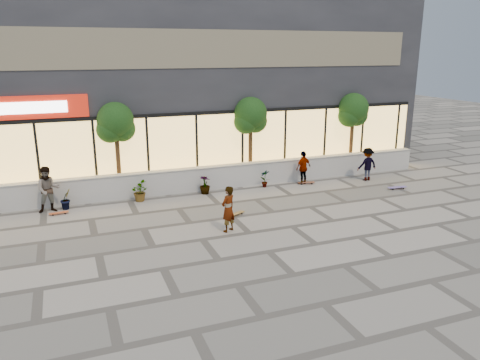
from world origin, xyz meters
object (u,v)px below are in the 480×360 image
object	(u,v)px
skater_right_far	(367,164)
skateboard_center	(236,213)
skater_center	(228,209)
tree_midwest	(116,125)
skater_right_near	(303,168)
tree_east	(353,112)
skater_left	(48,190)
skateboard_right_near	(306,182)
tree_mideast	(251,117)
skateboard_right_far	(397,187)
skateboard_left	(59,213)

from	to	relation	value
skater_right_far	skateboard_center	world-z (taller)	skater_right_far
skater_center	tree_midwest	bearing A→B (deg)	-93.43
skater_center	skater_right_near	distance (m)	6.69
tree_east	skater_left	xyz separation A→B (m)	(-14.28, -1.40, -2.10)
skateboard_right_near	tree_mideast	bearing A→B (deg)	159.03
tree_east	skateboard_center	world-z (taller)	tree_east
skateboard_right_far	tree_east	bearing A→B (deg)	95.55
skater_center	skateboard_right_near	world-z (taller)	skater_center
tree_east	skater_right_near	world-z (taller)	tree_east
skater_right_far	tree_mideast	bearing A→B (deg)	-21.68
skater_center	skateboard_right_near	xyz separation A→B (m)	(5.29, 4.17, -0.72)
tree_midwest	skater_right_near	xyz separation A→B (m)	(8.05, -1.40, -2.22)
tree_midwest	skateboard_right_near	bearing A→B (deg)	-10.39
skater_right_near	skateboard_right_near	distance (m)	0.71
tree_east	skateboard_right_near	world-z (taller)	tree_east
tree_east	skateboard_center	size ratio (longest dim) A/B	5.17
skater_right_near	skater_right_far	xyz separation A→B (m)	(3.11, -0.50, 0.01)
skateboard_left	skater_right_near	bearing A→B (deg)	-2.35
tree_midwest	skateboard_center	world-z (taller)	tree_midwest
skateboard_right_far	skateboard_left	bearing A→B (deg)	177.34
skater_right_near	skateboard_center	xyz separation A→B (m)	(-4.35, -2.89, -0.69)
skater_right_far	skateboard_center	size ratio (longest dim) A/B	2.05
skater_right_far	skateboard_center	xyz separation A→B (m)	(-7.46, -2.39, -0.70)
tree_midwest	skateboard_right_far	bearing A→B (deg)	-17.54
skater_right_near	skater_right_far	world-z (taller)	skater_right_far
skateboard_right_near	skater_center	bearing A→B (deg)	-128.20
tree_midwest	skateboard_right_far	distance (m)	12.46
skater_left	skateboard_left	bearing A→B (deg)	-59.31
tree_midwest	skater_right_near	world-z (taller)	tree_midwest
tree_east	skater_right_far	xyz separation A→B (m)	(-0.34, -1.90, -2.21)
tree_mideast	tree_east	bearing A→B (deg)	0.00
tree_mideast	skateboard_right_near	size ratio (longest dim) A/B	4.85
tree_mideast	skater_right_far	distance (m)	5.93
tree_east	skateboard_right_near	distance (m)	4.66
skateboard_center	skateboard_right_far	bearing A→B (deg)	-21.93
tree_midwest	tree_east	size ratio (longest dim) A/B	1.00
tree_mideast	skateboard_center	distance (m)	5.67
skater_right_near	tree_midwest	bearing A→B (deg)	-29.32
skater_center	skater_right_near	world-z (taller)	skater_center
skater_right_far	skateboard_right_near	bearing A→B (deg)	-9.16
skater_center	skater_right_near	size ratio (longest dim) A/B	1.04
tree_mideast	skateboard_right_near	bearing A→B (deg)	-34.51
skater_right_near	skateboard_right_far	world-z (taller)	skater_right_near
skateboard_left	skateboard_right_far	world-z (taller)	skateboard_right_far
skateboard_center	skateboard_left	size ratio (longest dim) A/B	1.07
skateboard_left	skateboard_right_far	xyz separation A→B (m)	(14.05, -1.81, 0.02)
skateboard_center	skateboard_right_far	size ratio (longest dim) A/B	0.86
skater_left	skater_right_near	distance (m)	10.83
tree_mideast	skateboard_right_near	distance (m)	3.93
skater_center	skater_right_far	world-z (taller)	skater_center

